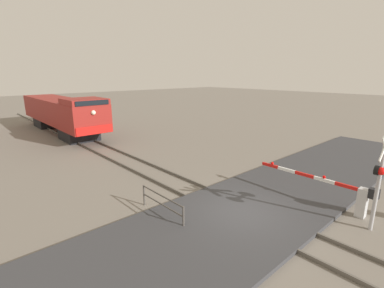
# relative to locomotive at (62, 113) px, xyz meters

# --- Properties ---
(ground_plane) EXTENTS (160.00, 160.00, 0.00)m
(ground_plane) POSITION_rel_locomotive_xyz_m (0.00, -22.25, -2.00)
(ground_plane) COLOR slate
(rail_track_left) EXTENTS (0.08, 80.00, 0.15)m
(rail_track_left) POSITION_rel_locomotive_xyz_m (-0.72, -22.25, -1.92)
(rail_track_left) COLOR #59544C
(rail_track_left) RESTS_ON ground_plane
(rail_track_right) EXTENTS (0.08, 80.00, 0.15)m
(rail_track_right) POSITION_rel_locomotive_xyz_m (0.72, -22.25, -1.92)
(rail_track_right) COLOR #59544C
(rail_track_right) RESTS_ON ground_plane
(road_surface) EXTENTS (36.00, 5.57, 0.16)m
(road_surface) POSITION_rel_locomotive_xyz_m (0.00, -22.25, -1.92)
(road_surface) COLOR #38383A
(road_surface) RESTS_ON ground_plane
(locomotive) EXTENTS (3.10, 15.92, 3.77)m
(locomotive) POSITION_rel_locomotive_xyz_m (0.00, 0.00, 0.00)
(locomotive) COLOR black
(locomotive) RESTS_ON ground_plane
(crossing_signal) EXTENTS (1.18, 0.33, 3.69)m
(crossing_signal) POSITION_rel_locomotive_xyz_m (2.66, -26.21, 0.26)
(crossing_signal) COLOR #ADADB2
(crossing_signal) RESTS_ON ground_plane
(crossing_gate) EXTENTS (0.36, 5.30, 1.35)m
(crossing_gate) POSITION_rel_locomotive_xyz_m (3.45, -24.99, -1.17)
(crossing_gate) COLOR silver
(crossing_gate) RESTS_ON ground_plane
(guard_railing) EXTENTS (0.08, 2.78, 0.95)m
(guard_railing) POSITION_rel_locomotive_xyz_m (-2.57, -20.09, -1.37)
(guard_railing) COLOR #4C4742
(guard_railing) RESTS_ON ground_plane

